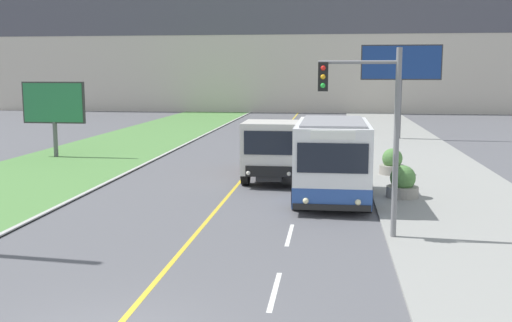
% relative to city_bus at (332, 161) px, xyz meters
% --- Properties ---
extents(lane_marking_centre, '(2.88, 140.00, 0.01)m').
position_rel_city_bus_xyz_m(lane_marking_centre, '(-3.64, -11.17, -1.51)').
color(lane_marking_centre, gold).
rests_on(lane_marking_centre, ground_plane).
extents(apartment_block_background, '(80.00, 8.04, 25.69)m').
position_rel_city_bus_xyz_m(apartment_block_background, '(-3.96, 51.98, 11.33)').
color(apartment_block_background, beige).
rests_on(apartment_block_background, ground_plane).
extents(city_bus, '(2.74, 5.54, 2.99)m').
position_rel_city_bus_xyz_m(city_bus, '(0.00, 0.00, 0.00)').
color(city_bus, white).
rests_on(city_bus, ground_plane).
extents(dump_truck, '(2.46, 6.32, 2.67)m').
position_rel_city_bus_xyz_m(dump_truck, '(-2.53, 3.71, -0.17)').
color(dump_truck, black).
rests_on(dump_truck, ground_plane).
extents(traffic_light_mast, '(2.28, 0.32, 5.40)m').
position_rel_city_bus_xyz_m(traffic_light_mast, '(1.07, -4.92, 1.94)').
color(traffic_light_mast, slate).
rests_on(traffic_light_mast, ground_plane).
extents(billboard_large, '(5.53, 0.24, 6.60)m').
position_rel_city_bus_xyz_m(billboard_large, '(4.66, 21.18, 3.62)').
color(billboard_large, '#59595B').
rests_on(billboard_large, ground_plane).
extents(billboard_small, '(3.56, 0.24, 4.20)m').
position_rel_city_bus_xyz_m(billboard_small, '(-15.38, 9.74, 1.41)').
color(billboard_small, '#59595B').
rests_on(billboard_small, ground_plane).
extents(planter_round_near, '(1.19, 1.19, 1.21)m').
position_rel_city_bus_xyz_m(planter_round_near, '(2.63, 0.67, -0.91)').
color(planter_round_near, gray).
rests_on(planter_round_near, sidewalk_right).
extents(planter_round_second, '(1.15, 1.15, 1.19)m').
position_rel_city_bus_xyz_m(planter_round_second, '(2.74, 5.87, -0.92)').
color(planter_round_second, gray).
rests_on(planter_round_second, sidewalk_right).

